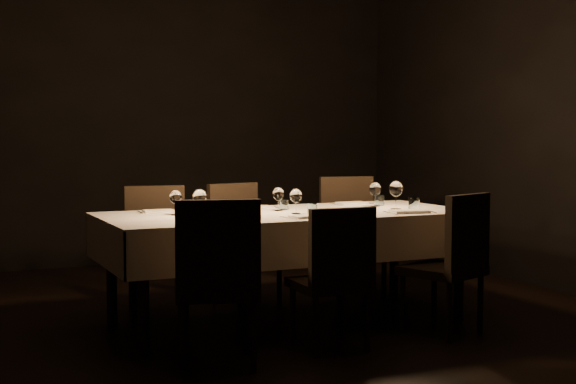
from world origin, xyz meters
name	(u,v)px	position (x,y,z in m)	size (l,w,h in m)	color
room	(288,104)	(0.00, 0.00, 1.50)	(5.01, 6.01, 3.01)	black
dining_table	(288,223)	(0.00, 0.00, 0.69)	(2.52, 1.12, 0.76)	black
chair_near_left	(217,275)	(-0.82, -0.85, 0.52)	(0.56, 0.56, 0.95)	black
place_setting_near_left	(206,208)	(-0.67, -0.22, 0.83)	(0.33, 0.41, 0.18)	silver
chair_near_center	(335,271)	(-0.06, -0.80, 0.48)	(0.43, 0.43, 0.87)	black
place_setting_near_center	(303,205)	(0.01, -0.22, 0.83)	(0.32, 0.39, 0.17)	silver
chair_near_right	(453,257)	(0.81, -0.77, 0.51)	(0.56, 0.56, 0.92)	black
place_setting_near_right	(404,199)	(0.79, -0.22, 0.84)	(0.38, 0.42, 0.20)	silver
chair_far_left	(156,242)	(-0.72, 0.72, 0.51)	(0.51, 0.51, 0.91)	black
place_setting_far_left	(172,204)	(-0.75, 0.22, 0.83)	(0.30, 0.39, 0.17)	silver
chair_far_center	(240,237)	(-0.05, 0.77, 0.51)	(0.52, 0.52, 0.91)	black
place_setting_far_center	(273,201)	(-0.01, 0.22, 0.83)	(0.29, 0.39, 0.16)	silver
chair_far_right	(351,229)	(0.91, 0.75, 0.52)	(0.53, 0.53, 0.95)	black
place_setting_far_right	(369,196)	(0.77, 0.22, 0.83)	(0.32, 0.40, 0.18)	silver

